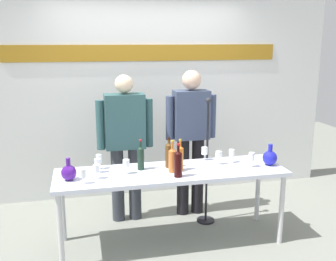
% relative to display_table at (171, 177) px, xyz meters
% --- Properties ---
extents(ground_plane, '(10.00, 10.00, 0.00)m').
position_rel_display_table_xyz_m(ground_plane, '(0.00, 0.00, -0.70)').
color(ground_plane, gray).
extents(back_wall, '(4.93, 0.11, 3.00)m').
position_rel_display_table_xyz_m(back_wall, '(0.00, 1.43, 0.80)').
color(back_wall, silver).
rests_on(back_wall, ground).
extents(display_table, '(2.26, 0.64, 0.76)m').
position_rel_display_table_xyz_m(display_table, '(0.00, 0.00, 0.00)').
color(display_table, silver).
rests_on(display_table, ground).
extents(decanter_blue_left, '(0.14, 0.14, 0.21)m').
position_rel_display_table_xyz_m(decanter_blue_left, '(-0.97, -0.05, 0.14)').
color(decanter_blue_left, '#461783').
rests_on(decanter_blue_left, display_table).
extents(decanter_blue_right, '(0.15, 0.15, 0.22)m').
position_rel_display_table_xyz_m(decanter_blue_right, '(1.02, -0.05, 0.14)').
color(decanter_blue_right, '#1C1FBA').
rests_on(decanter_blue_right, display_table).
extents(presenter_left, '(0.62, 0.22, 1.65)m').
position_rel_display_table_xyz_m(presenter_left, '(-0.38, 0.62, 0.25)').
color(presenter_left, '#31353E').
rests_on(presenter_left, ground).
extents(presenter_right, '(0.59, 0.22, 1.69)m').
position_rel_display_table_xyz_m(presenter_right, '(0.38, 0.62, 0.27)').
color(presenter_right, black).
rests_on(presenter_right, ground).
extents(wine_bottle_0, '(0.07, 0.07, 0.31)m').
position_rel_display_table_xyz_m(wine_bottle_0, '(-0.29, 0.10, 0.19)').
color(wine_bottle_0, '#182F22').
rests_on(wine_bottle_0, display_table).
extents(wine_bottle_1, '(0.07, 0.07, 0.31)m').
position_rel_display_table_xyz_m(wine_bottle_1, '(-0.00, 0.11, 0.20)').
color(wine_bottle_1, '#533516').
rests_on(wine_bottle_1, display_table).
extents(wine_bottle_2, '(0.07, 0.07, 0.32)m').
position_rel_display_table_xyz_m(wine_bottle_2, '(0.09, 0.00, 0.20)').
color(wine_bottle_2, orange).
rests_on(wine_bottle_2, display_table).
extents(wine_bottle_3, '(0.07, 0.07, 0.32)m').
position_rel_display_table_xyz_m(wine_bottle_3, '(0.02, -0.18, 0.20)').
color(wine_bottle_3, black).
rests_on(wine_bottle_3, display_table).
extents(wine_bottle_4, '(0.07, 0.07, 0.32)m').
position_rel_display_table_xyz_m(wine_bottle_4, '(0.00, -0.04, 0.19)').
color(wine_bottle_4, '#C7662A').
rests_on(wine_bottle_4, display_table).
extents(wine_glass_left_0, '(0.06, 0.06, 0.13)m').
position_rel_display_table_xyz_m(wine_glass_left_0, '(-0.73, -0.07, 0.16)').
color(wine_glass_left_0, white).
rests_on(wine_glass_left_0, display_table).
extents(wine_glass_left_1, '(0.06, 0.06, 0.14)m').
position_rel_display_table_xyz_m(wine_glass_left_1, '(-0.71, 0.10, 0.16)').
color(wine_glass_left_1, white).
rests_on(wine_glass_left_1, display_table).
extents(wine_glass_left_2, '(0.07, 0.07, 0.14)m').
position_rel_display_table_xyz_m(wine_glass_left_2, '(-0.44, 0.01, 0.16)').
color(wine_glass_left_2, white).
rests_on(wine_glass_left_2, display_table).
extents(wine_glass_left_3, '(0.06, 0.06, 0.14)m').
position_rel_display_table_xyz_m(wine_glass_left_3, '(-0.85, -0.18, 0.16)').
color(wine_glass_left_3, white).
rests_on(wine_glass_left_3, display_table).
extents(wine_glass_left_4, '(0.06, 0.06, 0.15)m').
position_rel_display_table_xyz_m(wine_glass_left_4, '(-0.69, 0.21, 0.17)').
color(wine_glass_left_4, white).
rests_on(wine_glass_left_4, display_table).
extents(wine_glass_right_0, '(0.06, 0.06, 0.14)m').
position_rel_display_table_xyz_m(wine_glass_right_0, '(0.67, 0.11, 0.16)').
color(wine_glass_right_0, white).
rests_on(wine_glass_right_0, display_table).
extents(wine_glass_right_1, '(0.07, 0.07, 0.14)m').
position_rel_display_table_xyz_m(wine_glass_right_1, '(0.52, 0.09, 0.16)').
color(wine_glass_right_1, white).
rests_on(wine_glass_right_1, display_table).
extents(wine_glass_right_2, '(0.07, 0.07, 0.14)m').
position_rel_display_table_xyz_m(wine_glass_right_2, '(0.42, 0.26, 0.16)').
color(wine_glass_right_2, white).
rests_on(wine_glass_right_2, display_table).
extents(wine_glass_right_3, '(0.06, 0.06, 0.15)m').
position_rel_display_table_xyz_m(wine_glass_right_3, '(0.81, -0.07, 0.17)').
color(wine_glass_right_3, white).
rests_on(wine_glass_right_3, display_table).
extents(microphone_stand, '(0.20, 0.20, 1.42)m').
position_rel_display_table_xyz_m(microphone_stand, '(0.49, 0.36, -0.23)').
color(microphone_stand, black).
rests_on(microphone_stand, ground).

